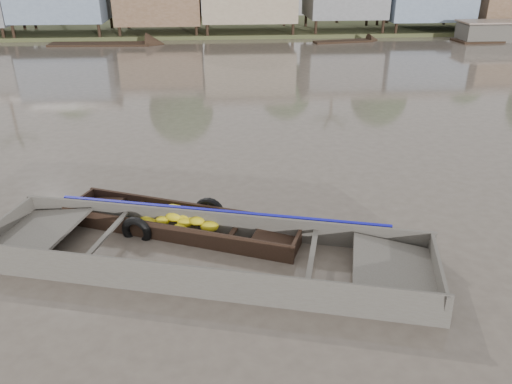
{
  "coord_description": "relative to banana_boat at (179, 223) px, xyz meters",
  "views": [
    {
      "loc": [
        0.03,
        -8.42,
        5.37
      ],
      "look_at": [
        0.79,
        1.06,
        0.8
      ],
      "focal_mm": 35.0,
      "sensor_mm": 36.0,
      "label": 1
    }
  ],
  "objects": [
    {
      "name": "banana_boat",
      "position": [
        0.0,
        0.0,
        0.0
      ],
      "size": [
        5.31,
        3.17,
        0.75
      ],
      "rotation": [
        0.0,
        0.0,
        -0.4
      ],
      "color": "black",
      "rests_on": "ground"
    },
    {
      "name": "ground",
      "position": [
        0.88,
        -1.06,
        -0.13
      ],
      "size": [
        120.0,
        120.0,
        0.0
      ],
      "primitive_type": "plane",
      "color": "#52483F",
      "rests_on": "ground"
    },
    {
      "name": "viewer_boat",
      "position": [
        0.62,
        -1.35,
        -0.04
      ],
      "size": [
        8.92,
        4.45,
        0.69
      ],
      "rotation": [
        0.0,
        0.0,
        -0.27
      ],
      "color": "#48443D",
      "rests_on": "ground"
    },
    {
      "name": "distant_boats",
      "position": [
        14.16,
        23.02,
        0.09
      ],
      "size": [
        49.33,
        16.72,
        1.38
      ],
      "color": "black",
      "rests_on": "ground"
    }
  ]
}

